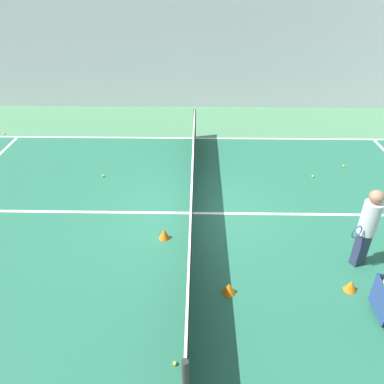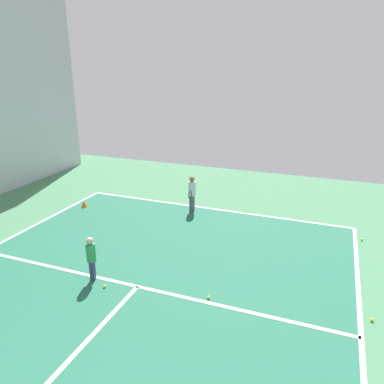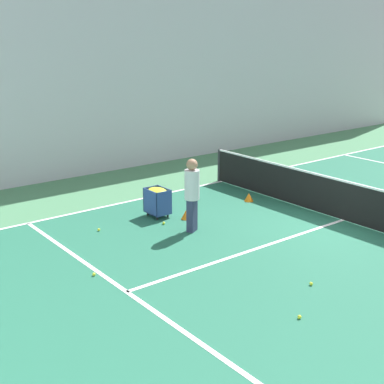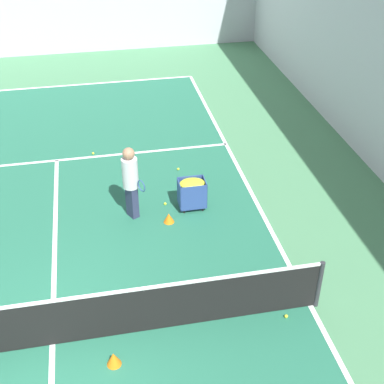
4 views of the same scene
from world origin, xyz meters
The scene contains 18 objects.
ground_plane centered at (0.00, 0.00, 0.00)m, with size 35.04×35.04×0.00m, color #477F56.
court_playing_area centered at (0.00, 0.00, 0.00)m, with size 9.73×24.00×0.00m.
line_sideline_right centered at (4.86, 0.00, 0.01)m, with size 0.10×24.00×0.00m, color white.
line_service_far centered at (0.00, 6.60, 0.01)m, with size 9.73×0.10×0.00m, color white.
line_centre_service centered at (0.00, 0.00, 0.01)m, with size 0.10×13.20×0.00m, color white.
hall_enclosure_right centered at (8.46, 0.00, 3.97)m, with size 0.15×31.34×7.94m.
tennis_net centered at (0.00, 0.00, 0.56)m, with size 10.03×0.10×1.08m.
coach_at_net centered at (1.82, 3.60, 1.05)m, with size 0.54×0.68×1.83m.
ball_cart centered at (3.26, 3.64, 0.55)m, with size 0.65×0.49×0.79m.
training_cone_0 centered at (2.73, 0.77, 0.12)m, with size 0.27×0.27×0.24m, color orange.
training_cone_1 centered at (2.62, 3.18, 0.12)m, with size 0.25×0.25×0.24m, color orange.
training_cone_3 centered at (1.05, -0.63, 0.14)m, with size 0.25×0.25×0.27m, color orange.
tennis_ball_4 centered at (2.64, 3.89, 0.04)m, with size 0.07×0.07×0.07m, color yellow.
tennis_ball_5 centered at (-1.97, 3.62, 0.04)m, with size 0.07×0.07×0.07m, color yellow.
tennis_ball_6 centered at (4.30, -0.20, 0.04)m, with size 0.07×0.07×0.07m, color yellow.
tennis_ball_7 centered at (-2.68, 4.78, 0.04)m, with size 0.07×0.07×0.07m, color yellow.
tennis_ball_8 centered at (3.24, 5.43, 0.04)m, with size 0.07×0.07×0.07m, color yellow.
tennis_ball_12 centered at (1.01, 6.75, 0.04)m, with size 0.07×0.07×0.07m, color yellow.
Camera 3 is at (-7.98, 11.28, 4.70)m, focal length 50.00 mm.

